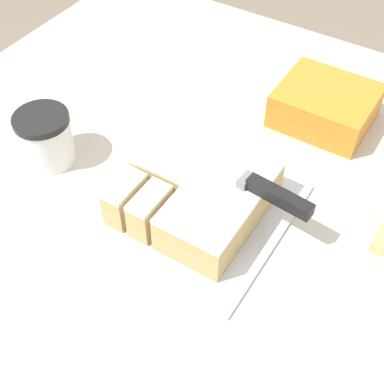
# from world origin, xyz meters

# --- Properties ---
(countertop) EXTENTS (1.40, 1.10, 0.91)m
(countertop) POSITION_xyz_m (0.00, 0.00, 0.46)
(countertop) COLOR beige
(countertop) RESTS_ON ground_plane
(cake_board) EXTENTS (0.32, 0.31, 0.01)m
(cake_board) POSITION_xyz_m (-0.06, -0.09, 0.92)
(cake_board) COLOR silver
(cake_board) RESTS_ON countertop
(cake) EXTENTS (0.23, 0.22, 0.07)m
(cake) POSITION_xyz_m (-0.06, -0.09, 0.96)
(cake) COLOR tan
(cake) RESTS_ON cake_board
(knife) EXTENTS (0.30, 0.06, 0.02)m
(knife) POSITION_xyz_m (0.04, -0.06, 1.00)
(knife) COLOR silver
(knife) RESTS_ON cake
(coffee_cup) EXTENTS (0.10, 0.10, 0.10)m
(coffee_cup) POSITION_xyz_m (-0.36, -0.13, 0.97)
(coffee_cup) COLOR white
(coffee_cup) RESTS_ON countertop
(storage_box) EXTENTS (0.18, 0.16, 0.07)m
(storage_box) POSITION_xyz_m (0.03, 0.25, 0.95)
(storage_box) COLOR orange
(storage_box) RESTS_ON countertop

